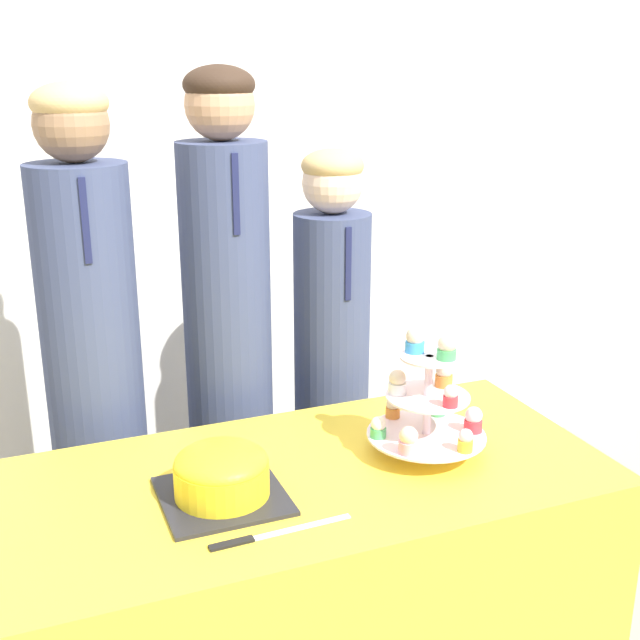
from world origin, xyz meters
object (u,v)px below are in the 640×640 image
(student_1, at_px, (229,358))
(student_2, at_px, (332,377))
(cupcake_stand, at_px, (428,403))
(round_cake, at_px, (222,473))
(cake_knife, at_px, (258,538))
(student_0, at_px, (95,384))

(student_1, relative_size, student_2, 1.17)
(cupcake_stand, bearing_deg, student_1, 118.81)
(round_cake, relative_size, cake_knife, 0.87)
(round_cake, xyz_separation_m, cake_knife, (0.02, -0.19, -0.06))
(cake_knife, xyz_separation_m, student_0, (-0.22, 0.83, 0.06))
(cupcake_stand, bearing_deg, student_0, 140.07)
(round_cake, relative_size, student_2, 0.19)
(round_cake, height_order, student_1, student_1)
(cupcake_stand, xyz_separation_m, student_1, (-0.34, 0.62, -0.05))
(cake_knife, bearing_deg, student_0, 103.23)
(cake_knife, height_order, student_0, student_0)
(cupcake_stand, bearing_deg, round_cake, -177.32)
(cupcake_stand, distance_m, student_0, 0.96)
(student_0, bearing_deg, cake_knife, -74.93)
(student_1, height_order, student_2, student_1)
(cake_knife, xyz_separation_m, student_2, (0.51, 0.83, -0.03))
(cake_knife, bearing_deg, student_2, 56.38)
(round_cake, distance_m, student_2, 0.84)
(student_1, xyz_separation_m, student_2, (0.34, -0.00, -0.11))
(student_0, xyz_separation_m, student_2, (0.74, -0.00, -0.09))
(cake_knife, xyz_separation_m, student_1, (0.17, 0.83, 0.09))
(cake_knife, height_order, cupcake_stand, cupcake_stand)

